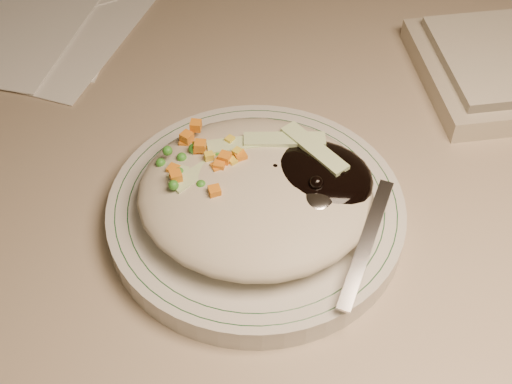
{
  "coord_description": "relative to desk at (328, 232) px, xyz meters",
  "views": [
    {
      "loc": [
        -0.04,
        0.84,
        1.21
      ],
      "look_at": [
        -0.07,
        1.23,
        0.78
      ],
      "focal_mm": 50.0,
      "sensor_mm": 36.0,
      "label": 1
    }
  ],
  "objects": [
    {
      "name": "plate_rim",
      "position": [
        -0.07,
        -0.15,
        0.22
      ],
      "size": [
        0.24,
        0.24,
        0.0
      ],
      "color": "#144723",
      "rests_on": "plate"
    },
    {
      "name": "plate",
      "position": [
        -0.07,
        -0.15,
        0.21
      ],
      "size": [
        0.25,
        0.25,
        0.02
      ],
      "primitive_type": "cylinder",
      "color": "beige",
      "rests_on": "desk"
    },
    {
      "name": "meal",
      "position": [
        -0.07,
        -0.16,
        0.24
      ],
      "size": [
        0.21,
        0.19,
        0.05
      ],
      "color": "#B5AB93",
      "rests_on": "plate"
    },
    {
      "name": "desk",
      "position": [
        0.0,
        0.0,
        0.0
      ],
      "size": [
        1.4,
        0.7,
        0.74
      ],
      "color": "gray",
      "rests_on": "ground"
    }
  ]
}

